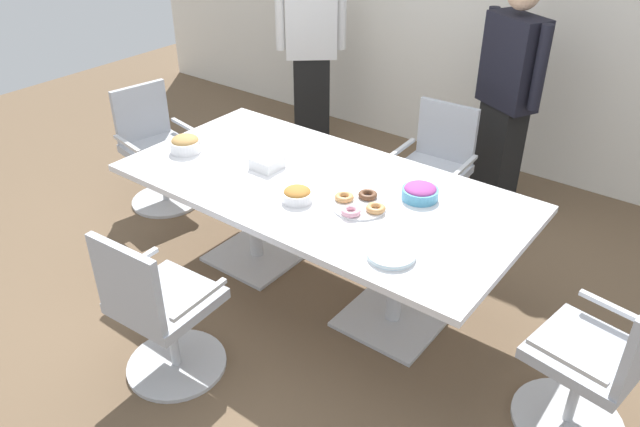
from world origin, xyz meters
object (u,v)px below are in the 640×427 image
object	(u,v)px
donut_platter	(359,204)
napkin_pile	(267,163)
conference_table	(320,203)
office_chair_0	(157,153)
snack_bowl_candy_mix	(420,192)
office_chair_2	(596,368)
office_chair_1	(160,314)
person_standing_0	(311,48)
office_chair_3	(433,176)
snack_bowl_pretzels	(297,194)
snack_bowl_cookies	(185,144)
person_standing_1	(507,95)
plate_stack	(391,255)

from	to	relation	value
donut_platter	napkin_pile	distance (m)	0.72
conference_table	donut_platter	size ratio (longest dim) A/B	7.65
office_chair_0	snack_bowl_candy_mix	bearing A→B (deg)	102.37
snack_bowl_candy_mix	office_chair_0	bearing A→B (deg)	-178.05
office_chair_0	office_chair_2	distance (m)	3.39
conference_table	office_chair_1	size ratio (longest dim) A/B	2.64
person_standing_0	donut_platter	distance (m)	2.48
office_chair_3	donut_platter	size ratio (longest dim) A/B	2.90
office_chair_3	snack_bowl_pretzels	size ratio (longest dim) A/B	5.30
office_chair_0	snack_bowl_cookies	size ratio (longest dim) A/B	4.56
donut_platter	person_standing_1	bearing A→B (deg)	87.13
office_chair_0	donut_platter	world-z (taller)	office_chair_0
office_chair_3	plate_stack	world-z (taller)	office_chair_3
conference_table	snack_bowl_candy_mix	bearing A→B (deg)	20.94
snack_bowl_cookies	donut_platter	size ratio (longest dim) A/B	0.64
office_chair_0	office_chair_2	bearing A→B (deg)	95.96
snack_bowl_candy_mix	napkin_pile	distance (m)	0.96
office_chair_0	office_chair_1	xyz separation A→B (m)	(1.50, -1.23, 0.00)
donut_platter	conference_table	bearing A→B (deg)	167.03
conference_table	napkin_pile	bearing A→B (deg)	-175.81
office_chair_2	plate_stack	xyz separation A→B (m)	(-0.97, -0.25, 0.36)
donut_platter	napkin_pile	bearing A→B (deg)	176.18
person_standing_0	snack_bowl_pretzels	bearing A→B (deg)	85.82
conference_table	office_chair_3	xyz separation A→B (m)	(0.19, 1.10, -0.22)
conference_table	office_chair_1	world-z (taller)	office_chair_1
person_standing_1	snack_bowl_cookies	world-z (taller)	person_standing_1
office_chair_0	napkin_pile	distance (m)	1.37
office_chair_3	napkin_pile	size ratio (longest dim) A/B	5.57
office_chair_0	snack_bowl_pretzels	xyz separation A→B (m)	(1.71, -0.36, 0.38)
office_chair_0	snack_bowl_cookies	xyz separation A→B (m)	(0.73, -0.30, 0.40)
snack_bowl_candy_mix	plate_stack	xyz separation A→B (m)	(0.17, -0.59, -0.03)
person_standing_0	napkin_pile	bearing A→B (deg)	79.93
office_chair_0	plate_stack	xyz separation A→B (m)	(2.41, -0.51, 0.36)
donut_platter	plate_stack	world-z (taller)	donut_platter
office_chair_1	office_chair_2	size ratio (longest dim) A/B	1.00
office_chair_3	snack_bowl_cookies	xyz separation A→B (m)	(-1.15, -1.27, 0.40)
conference_table	person_standing_1	distance (m)	1.76
person_standing_1	snack_bowl_cookies	bearing A→B (deg)	80.44
office_chair_1	snack_bowl_cookies	size ratio (longest dim) A/B	4.56
person_standing_1	snack_bowl_pretzels	bearing A→B (deg)	105.22
person_standing_0	napkin_pile	size ratio (longest dim) A/B	10.76
snack_bowl_candy_mix	snack_bowl_cookies	xyz separation A→B (m)	(-1.51, -0.38, 0.01)
office_chair_3	person_standing_1	world-z (taller)	person_standing_1
office_chair_2	snack_bowl_pretzels	size ratio (longest dim) A/B	5.30
plate_stack	snack_bowl_candy_mix	bearing A→B (deg)	106.62
napkin_pile	office_chair_1	bearing A→B (deg)	-79.55
office_chair_0	snack_bowl_cookies	distance (m)	0.88
conference_table	person_standing_1	world-z (taller)	person_standing_1
office_chair_2	person_standing_0	bearing A→B (deg)	68.40
person_standing_0	snack_bowl_pretzels	distance (m)	2.39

